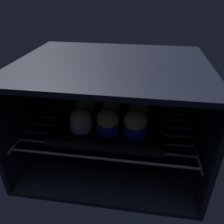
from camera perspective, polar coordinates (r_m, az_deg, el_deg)
name	(u,v)px	position (r cm, az deg, el deg)	size (l,w,h in cm)	color
oven_cavity	(113,108)	(81.30, 0.32, 0.92)	(59.00, 47.00, 37.00)	black
oven_rack	(111,123)	(79.43, -0.13, -2.70)	(54.80, 42.00, 0.80)	#444756
baking_tray	(112,118)	(79.89, 0.00, -1.58)	(35.38, 35.38, 2.20)	black
muffin_row0_col0	(81,120)	(72.39, -7.90, -2.05)	(7.06, 7.06, 7.37)	silver
muffin_row0_col1	(107,121)	(70.31, -1.24, -2.40)	(7.06, 7.06, 8.25)	#1928B7
muffin_row0_col2	(136,123)	(69.41, 5.98, -2.83)	(7.24, 7.24, 8.42)	#1928B7
muffin_row1_col0	(87,106)	(79.69, -6.43, 1.43)	(7.23, 7.23, 7.74)	#1928B7
muffin_row1_col1	(112,108)	(77.50, 0.07, 0.94)	(7.06, 7.06, 8.13)	red
muffin_row1_col2	(138,111)	(77.14, 6.71, 0.38)	(7.06, 7.06, 7.72)	#7A238C
muffin_row2_col0	(92,96)	(87.45, -5.10, 4.15)	(7.44, 7.44, 7.75)	#1928B7
muffin_row2_col1	(115,97)	(85.55, 0.65, 3.79)	(7.62, 7.62, 8.02)	#1928B7
muffin_row2_col2	(139,98)	(85.43, 6.78, 3.52)	(7.62, 7.62, 7.99)	red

